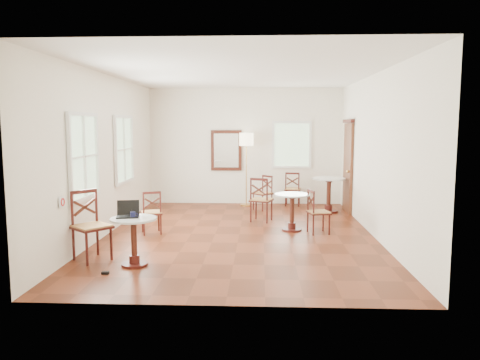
% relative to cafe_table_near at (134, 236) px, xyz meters
% --- Properties ---
extents(ground, '(7.00, 7.00, 0.00)m').
position_rel_cafe_table_near_xyz_m(ground, '(1.45, 2.03, -0.44)').
color(ground, '#5F2410').
rests_on(ground, ground).
extents(room_shell, '(5.02, 7.02, 3.01)m').
position_rel_cafe_table_near_xyz_m(room_shell, '(1.39, 2.30, 1.45)').
color(room_shell, white).
rests_on(room_shell, ground).
extents(cafe_table_near, '(0.67, 0.67, 0.71)m').
position_rel_cafe_table_near_xyz_m(cafe_table_near, '(0.00, 0.00, 0.00)').
color(cafe_table_near, '#441611').
rests_on(cafe_table_near, ground).
extents(cafe_table_mid, '(0.69, 0.69, 0.73)m').
position_rel_cafe_table_near_xyz_m(cafe_table_mid, '(2.47, 2.39, 0.01)').
color(cafe_table_mid, '#441611').
rests_on(cafe_table_mid, ground).
extents(cafe_table_back, '(0.77, 0.77, 0.82)m').
position_rel_cafe_table_near_xyz_m(cafe_table_back, '(3.46, 4.36, 0.06)').
color(cafe_table_back, '#441611').
rests_on(cafe_table_back, ground).
extents(chair_near_a, '(0.49, 0.49, 0.83)m').
position_rel_cafe_table_near_xyz_m(chair_near_a, '(-0.22, 2.01, -0.03)').
color(chair_near_a, '#441611').
rests_on(chair_near_a, ground).
extents(chair_near_b, '(0.69, 0.69, 1.07)m').
position_rel_cafe_table_near_xyz_m(chair_near_b, '(-0.74, 0.26, 0.09)').
color(chair_near_b, '#441611').
rests_on(chair_near_b, ground).
extents(chair_mid_a, '(0.55, 0.55, 0.95)m').
position_rel_cafe_table_near_xyz_m(chair_mid_a, '(1.86, 3.22, 0.03)').
color(chair_mid_a, '#441611').
rests_on(chair_mid_a, ground).
extents(chair_mid_b, '(0.47, 0.47, 0.84)m').
position_rel_cafe_table_near_xyz_m(chair_mid_b, '(2.93, 2.16, -0.02)').
color(chair_mid_b, '#441611').
rests_on(chair_mid_b, ground).
extents(chair_back_a, '(0.45, 0.45, 0.87)m').
position_rel_cafe_table_near_xyz_m(chair_back_a, '(2.67, 5.23, -0.01)').
color(chair_back_a, '#441611').
rests_on(chair_back_a, ground).
extents(chair_back_b, '(0.54, 0.54, 0.83)m').
position_rel_cafe_table_near_xyz_m(chair_back_b, '(1.92, 4.61, -0.03)').
color(chair_back_b, '#441611').
rests_on(chair_back_b, ground).
extents(floor_lamp, '(0.36, 0.36, 1.86)m').
position_rel_cafe_table_near_xyz_m(floor_lamp, '(1.48, 5.18, 1.13)').
color(floor_lamp, '#BF8C3F').
rests_on(floor_lamp, ground).
extents(laptop, '(0.37, 0.33, 0.23)m').
position_rel_cafe_table_near_xyz_m(laptop, '(-0.10, 0.09, 0.33)').
color(laptop, black).
rests_on(laptop, cafe_table_near).
extents(mouse, '(0.12, 0.10, 0.04)m').
position_rel_cafe_table_near_xyz_m(mouse, '(-0.10, 0.04, 0.29)').
color(mouse, black).
rests_on(mouse, cafe_table_near).
extents(navy_mug, '(0.11, 0.08, 0.09)m').
position_rel_cafe_table_near_xyz_m(navy_mug, '(0.00, -0.01, 0.32)').
color(navy_mug, '#0F1034').
rests_on(navy_mug, cafe_table_near).
extents(water_glass, '(0.06, 0.06, 0.10)m').
position_rel_cafe_table_near_xyz_m(water_glass, '(-0.04, 0.08, 0.32)').
color(water_glass, white).
rests_on(water_glass, cafe_table_near).
extents(power_adapter, '(0.10, 0.06, 0.04)m').
position_rel_cafe_table_near_xyz_m(power_adapter, '(-0.30, -0.42, -0.42)').
color(power_adapter, black).
rests_on(power_adapter, ground).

